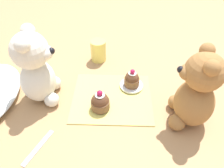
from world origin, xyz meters
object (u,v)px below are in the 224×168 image
object	(u,v)px
teddy_bear_cream	(36,69)
saucer_plate	(131,85)
cupcake_near_cream_bear	(100,102)
juice_glass	(98,51)
cupcake_near_tan_bear	(132,80)
teddy_bear_tan	(196,92)
teaspoon	(38,147)

from	to	relation	value
teddy_bear_cream	saucer_plate	bearing A→B (deg)	-86.30
cupcake_near_cream_bear	saucer_plate	size ratio (longest dim) A/B	0.90
cupcake_near_cream_bear	juice_glass	distance (m)	0.25
teddy_bear_cream	cupcake_near_tan_bear	world-z (taller)	teddy_bear_cream
cupcake_near_tan_bear	juice_glass	xyz separation A→B (m)	(0.15, 0.12, 0.01)
saucer_plate	cupcake_near_tan_bear	world-z (taller)	cupcake_near_tan_bear
saucer_plate	cupcake_near_tan_bear	distance (m)	0.02
teddy_bear_cream	teddy_bear_tan	world-z (taller)	teddy_bear_cream
teddy_bear_cream	cupcake_near_tan_bear	xyz separation A→B (m)	(0.05, -0.27, -0.07)
teddy_bear_cream	saucer_plate	xyz separation A→B (m)	(0.05, -0.27, -0.10)
saucer_plate	teaspoon	size ratio (longest dim) A/B	0.67
teddy_bear_cream	saucer_plate	world-z (taller)	teddy_bear_cream
teddy_bear_tan	cupcake_near_cream_bear	distance (m)	0.25
saucer_plate	teaspoon	world-z (taller)	saucer_plate
juice_glass	saucer_plate	bearing A→B (deg)	-142.32
teddy_bear_tan	juice_glass	distance (m)	0.38
juice_glass	teaspoon	bearing A→B (deg)	162.29
saucer_plate	cupcake_near_tan_bear	xyz separation A→B (m)	(0.00, 0.00, 0.02)
teddy_bear_tan	cupcake_near_cream_bear	world-z (taller)	teddy_bear_tan
cupcake_near_tan_bear	juice_glass	size ratio (longest dim) A/B	0.79
teddy_bear_cream	saucer_plate	size ratio (longest dim) A/B	3.06
teddy_bear_cream	cupcake_near_cream_bear	distance (m)	0.20
cupcake_near_cream_bear	cupcake_near_tan_bear	size ratio (longest dim) A/B	1.08
saucer_plate	juice_glass	size ratio (longest dim) A/B	0.95
teddy_bear_tan	teaspoon	distance (m)	0.41
teddy_bear_tan	cupcake_near_tan_bear	world-z (taller)	teddy_bear_tan
teddy_bear_tan	teddy_bear_cream	bearing A→B (deg)	-91.79
teddy_bear_tan	cupcake_near_tan_bear	xyz separation A→B (m)	(0.12, 0.15, -0.07)
teddy_bear_tan	cupcake_near_cream_bear	bearing A→B (deg)	-88.64
cupcake_near_cream_bear	teaspoon	size ratio (longest dim) A/B	0.60
teddy_bear_cream	cupcake_near_tan_bear	size ratio (longest dim) A/B	3.67
teddy_bear_cream	cupcake_near_tan_bear	bearing A→B (deg)	-86.30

